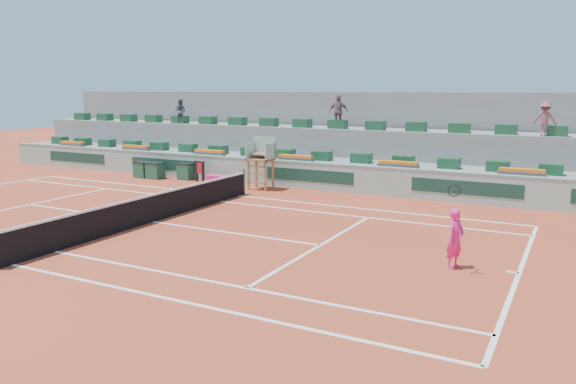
% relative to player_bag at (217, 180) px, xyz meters
% --- Properties ---
extents(ground, '(90.00, 90.00, 0.00)m').
position_rel_player_bag_xyz_m(ground, '(2.57, -7.55, -0.22)').
color(ground, '#A1361F').
rests_on(ground, ground).
extents(seating_tier_lower, '(36.00, 4.00, 1.20)m').
position_rel_player_bag_xyz_m(seating_tier_lower, '(2.57, 3.15, 0.38)').
color(seating_tier_lower, gray).
rests_on(seating_tier_lower, ground).
extents(seating_tier_upper, '(36.00, 2.40, 2.60)m').
position_rel_player_bag_xyz_m(seating_tier_upper, '(2.57, 4.75, 1.08)').
color(seating_tier_upper, gray).
rests_on(seating_tier_upper, ground).
extents(stadium_back_wall, '(36.00, 0.40, 4.40)m').
position_rel_player_bag_xyz_m(stadium_back_wall, '(2.57, 6.35, 1.98)').
color(stadium_back_wall, gray).
rests_on(stadium_back_wall, ground).
extents(player_bag, '(1.00, 0.44, 0.44)m').
position_rel_player_bag_xyz_m(player_bag, '(0.00, 0.00, 0.00)').
color(player_bag, '#FF2188').
rests_on(player_bag, ground).
extents(spectator_left, '(0.76, 0.63, 1.41)m').
position_rel_player_bag_xyz_m(spectator_left, '(-5.26, 4.00, 3.08)').
color(spectator_left, '#494955').
rests_on(spectator_left, seating_tier_upper).
extents(spectator_mid, '(1.04, 0.58, 1.68)m').
position_rel_player_bag_xyz_m(spectator_mid, '(4.58, 4.22, 3.22)').
color(spectator_mid, '#7C5261').
rests_on(spectator_mid, seating_tier_upper).
extents(spectator_right, '(0.95, 0.56, 1.44)m').
position_rel_player_bag_xyz_m(spectator_right, '(14.10, 3.88, 3.10)').
color(spectator_right, '#924954').
rests_on(spectator_right, seating_tier_upper).
extents(court_lines, '(23.89, 11.09, 0.01)m').
position_rel_player_bag_xyz_m(court_lines, '(2.57, -7.55, -0.22)').
color(court_lines, white).
rests_on(court_lines, ground).
extents(tennis_net, '(0.10, 11.97, 1.10)m').
position_rel_player_bag_xyz_m(tennis_net, '(2.57, -7.55, 0.30)').
color(tennis_net, black).
rests_on(tennis_net, ground).
extents(advertising_hoarding, '(36.00, 0.34, 1.26)m').
position_rel_player_bag_xyz_m(advertising_hoarding, '(2.60, 0.95, 0.41)').
color(advertising_hoarding, '#92B8A7').
rests_on(advertising_hoarding, ground).
extents(umpire_chair, '(1.10, 0.90, 2.40)m').
position_rel_player_bag_xyz_m(umpire_chair, '(2.57, -0.05, 1.32)').
color(umpire_chair, '#925F37').
rests_on(umpire_chair, ground).
extents(seat_row_lower, '(32.90, 0.60, 0.44)m').
position_rel_player_bag_xyz_m(seat_row_lower, '(2.57, 2.25, 1.20)').
color(seat_row_lower, '#184A2B').
rests_on(seat_row_lower, seating_tier_lower).
extents(seat_row_upper, '(32.90, 0.60, 0.44)m').
position_rel_player_bag_xyz_m(seat_row_upper, '(2.57, 4.15, 2.60)').
color(seat_row_upper, '#184A2B').
rests_on(seat_row_upper, seating_tier_upper).
extents(flower_planters, '(26.80, 0.36, 0.28)m').
position_rel_player_bag_xyz_m(flower_planters, '(1.07, 1.45, 1.11)').
color(flower_planters, '#4E4E4E').
rests_on(flower_planters, seating_tier_lower).
extents(drink_cooler_a, '(0.75, 0.65, 0.84)m').
position_rel_player_bag_xyz_m(drink_cooler_a, '(-2.27, 0.51, 0.20)').
color(drink_cooler_a, '#1A4E35').
rests_on(drink_cooler_a, ground).
extents(drink_cooler_b, '(0.84, 0.73, 0.84)m').
position_rel_player_bag_xyz_m(drink_cooler_b, '(-3.87, 0.03, 0.20)').
color(drink_cooler_b, '#1A4E35').
rests_on(drink_cooler_b, ground).
extents(drink_cooler_c, '(0.75, 0.65, 0.84)m').
position_rel_player_bag_xyz_m(drink_cooler_c, '(-4.68, -0.06, 0.20)').
color(drink_cooler_c, '#1A4E35').
rests_on(drink_cooler_c, ground).
extents(towel_rack, '(0.64, 0.11, 1.03)m').
position_rel_player_bag_xyz_m(towel_rack, '(-1.22, 0.29, 0.38)').
color(towel_rack, black).
rests_on(towel_rack, ground).
extents(tennis_player, '(0.55, 0.90, 2.28)m').
position_rel_player_bag_xyz_m(tennis_player, '(12.91, -7.87, 0.57)').
color(tennis_player, '#FF2188').
rests_on(tennis_player, ground).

